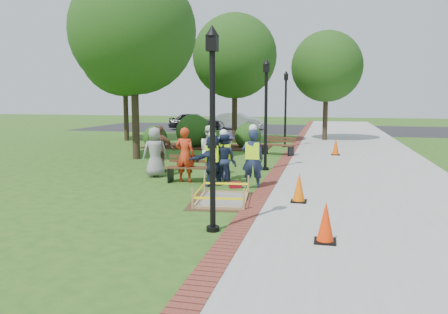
% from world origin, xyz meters
% --- Properties ---
extents(ground, '(100.00, 100.00, 0.00)m').
position_xyz_m(ground, '(0.00, 0.00, 0.00)').
color(ground, '#285116').
rests_on(ground, ground).
extents(sidewalk, '(6.00, 60.00, 0.02)m').
position_xyz_m(sidewalk, '(5.00, 10.00, 0.01)').
color(sidewalk, '#9E9E99').
rests_on(sidewalk, ground).
extents(brick_edging, '(0.50, 60.00, 0.03)m').
position_xyz_m(brick_edging, '(1.75, 10.00, 0.01)').
color(brick_edging, maroon).
rests_on(brick_edging, ground).
extents(mulch_bed, '(7.00, 3.00, 0.05)m').
position_xyz_m(mulch_bed, '(-3.00, 12.00, 0.02)').
color(mulch_bed, '#381E0F').
rests_on(mulch_bed, ground).
extents(parking_lot, '(36.00, 12.00, 0.01)m').
position_xyz_m(parking_lot, '(0.00, 27.00, 0.00)').
color(parking_lot, black).
rests_on(parking_lot, ground).
extents(wet_concrete_pad, '(1.96, 2.48, 0.55)m').
position_xyz_m(wet_concrete_pad, '(0.82, -0.35, 0.23)').
color(wet_concrete_pad, '#47331E').
rests_on(wet_concrete_pad, ground).
extents(bench_near, '(1.68, 0.66, 0.89)m').
position_xyz_m(bench_near, '(-0.80, 1.97, 0.28)').
color(bench_near, '#4E371A').
rests_on(bench_near, ground).
extents(bench_far, '(1.72, 1.08, 0.89)m').
position_xyz_m(bench_far, '(1.24, 9.47, 0.28)').
color(bench_far, '#522A1C').
rests_on(bench_far, ground).
extents(cone_front, '(0.42, 0.42, 0.83)m').
position_xyz_m(cone_front, '(3.58, -3.24, 0.40)').
color(cone_front, black).
rests_on(cone_front, ground).
extents(cone_back, '(0.42, 0.42, 0.82)m').
position_xyz_m(cone_back, '(2.87, -0.03, 0.40)').
color(cone_back, black).
rests_on(cone_back, ground).
extents(cone_far, '(0.42, 0.42, 0.83)m').
position_xyz_m(cone_far, '(3.99, 10.05, 0.40)').
color(cone_far, black).
rests_on(cone_far, ground).
extents(toolbox, '(0.42, 0.31, 0.19)m').
position_xyz_m(toolbox, '(0.81, 1.44, 0.09)').
color(toolbox, maroon).
rests_on(toolbox, ground).
extents(lamp_near, '(0.28, 0.28, 4.26)m').
position_xyz_m(lamp_near, '(1.25, -3.00, 2.48)').
color(lamp_near, black).
rests_on(lamp_near, ground).
extents(lamp_mid, '(0.28, 0.28, 4.26)m').
position_xyz_m(lamp_mid, '(1.25, 5.00, 2.48)').
color(lamp_mid, black).
rests_on(lamp_mid, ground).
extents(lamp_far, '(0.28, 0.28, 4.26)m').
position_xyz_m(lamp_far, '(1.25, 13.00, 2.48)').
color(lamp_far, black).
rests_on(lamp_far, ground).
extents(tree_left, '(5.59, 5.59, 8.49)m').
position_xyz_m(tree_left, '(-4.93, 6.70, 5.69)').
color(tree_left, '#3D2D1E').
rests_on(tree_left, ground).
extents(tree_back, '(5.10, 5.10, 7.81)m').
position_xyz_m(tree_back, '(-2.02, 14.70, 5.25)').
color(tree_back, '#3D2D1E').
rests_on(tree_back, ground).
extents(tree_right, '(4.54, 4.54, 7.02)m').
position_xyz_m(tree_right, '(3.41, 17.59, 4.74)').
color(tree_right, '#3D2D1E').
rests_on(tree_right, ground).
extents(tree_far, '(5.58, 5.58, 8.42)m').
position_xyz_m(tree_far, '(-9.13, 14.39, 5.62)').
color(tree_far, '#3D2D1E').
rests_on(tree_far, ground).
extents(shrub_a, '(1.33, 1.33, 1.33)m').
position_xyz_m(shrub_a, '(-5.84, 11.18, 0.00)').
color(shrub_a, '#1D4614').
rests_on(shrub_a, ground).
extents(shrub_b, '(1.98, 1.98, 1.98)m').
position_xyz_m(shrub_b, '(-3.89, 12.13, 0.00)').
color(shrub_b, '#1D4614').
rests_on(shrub_b, ground).
extents(shrub_c, '(1.07, 1.07, 1.07)m').
position_xyz_m(shrub_c, '(-2.37, 11.48, 0.00)').
color(shrub_c, '#1D4614').
rests_on(shrub_c, ground).
extents(shrub_d, '(1.49, 1.49, 1.49)m').
position_xyz_m(shrub_d, '(-0.77, 12.43, 0.00)').
color(shrub_d, '#1D4614').
rests_on(shrub_d, ground).
extents(shrub_e, '(0.95, 0.95, 0.95)m').
position_xyz_m(shrub_e, '(-2.84, 13.20, 0.00)').
color(shrub_e, '#1D4614').
rests_on(shrub_e, ground).
extents(casual_person_a, '(0.67, 0.60, 1.77)m').
position_xyz_m(casual_person_a, '(-2.36, 2.66, 0.89)').
color(casual_person_a, gray).
rests_on(casual_person_a, ground).
extents(casual_person_b, '(0.61, 0.42, 1.83)m').
position_xyz_m(casual_person_b, '(-1.02, 1.99, 0.91)').
color(casual_person_b, red).
rests_on(casual_person_b, ground).
extents(casual_person_c, '(0.68, 0.68, 1.82)m').
position_xyz_m(casual_person_c, '(-0.52, 3.32, 0.91)').
color(casual_person_c, white).
rests_on(casual_person_c, ground).
extents(casual_person_d, '(0.58, 0.39, 1.76)m').
position_xyz_m(casual_person_d, '(-2.49, 3.53, 0.88)').
color(casual_person_d, brown).
rests_on(casual_person_d, ground).
extents(casual_person_e, '(0.62, 0.61, 1.66)m').
position_xyz_m(casual_person_e, '(0.23, 2.60, 0.83)').
color(casual_person_e, '#36345B').
rests_on(casual_person_e, ground).
extents(hivis_worker_a, '(0.61, 0.60, 1.78)m').
position_xyz_m(hivis_worker_a, '(0.02, 1.62, 0.89)').
color(hivis_worker_a, '#17243C').
rests_on(hivis_worker_a, ground).
extents(hivis_worker_b, '(0.65, 0.48, 2.00)m').
position_xyz_m(hivis_worker_b, '(1.34, 1.51, 0.99)').
color(hivis_worker_b, '#182840').
rests_on(hivis_worker_b, ground).
extents(hivis_worker_c, '(0.57, 0.40, 1.80)m').
position_xyz_m(hivis_worker_c, '(0.32, 1.88, 0.90)').
color(hivis_worker_c, '#17273D').
rests_on(hivis_worker_c, ground).
extents(parked_car_a, '(2.84, 5.18, 1.60)m').
position_xyz_m(parked_car_a, '(-7.58, 24.28, 0.00)').
color(parked_car_a, '#252527').
rests_on(parked_car_a, ground).
extents(parked_car_b, '(2.27, 5.00, 1.61)m').
position_xyz_m(parked_car_b, '(-4.09, 25.39, 0.00)').
color(parked_car_b, '#A8A9AE').
rests_on(parked_car_b, ground).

